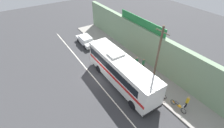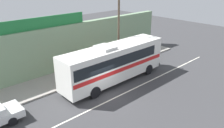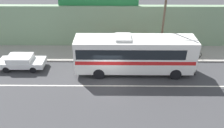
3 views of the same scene
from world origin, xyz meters
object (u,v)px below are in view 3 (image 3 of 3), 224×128
at_px(intercity_bus, 134,53).
at_px(pedestrian_far_left, 127,44).
at_px(utility_pole, 163,22).
at_px(motorcycle_green, 193,54).
at_px(motorcycle_red, 171,55).
at_px(parked_car, 22,62).
at_px(pedestrian_by_curb, 195,46).
at_px(pedestrian_far_right, 120,46).

distance_m(intercity_bus, pedestrian_far_left, 4.22).
bearing_deg(pedestrian_far_left, utility_pole, -26.58).
height_order(utility_pole, pedestrian_far_left, utility_pole).
bearing_deg(intercity_bus, utility_pole, 39.06).
bearing_deg(motorcycle_green, motorcycle_red, -176.01).
bearing_deg(pedestrian_far_left, motorcycle_red, -18.72).
bearing_deg(motorcycle_red, pedestrian_far_left, 161.28).
relative_size(parked_car, motorcycle_green, 2.32).
distance_m(motorcycle_red, pedestrian_by_curb, 2.88).
bearing_deg(pedestrian_by_curb, motorcycle_green, -114.69).
bearing_deg(motorcycle_green, intercity_bus, -157.67).
height_order(parked_car, pedestrian_by_curb, pedestrian_by_curb).
relative_size(intercity_bus, pedestrian_by_curb, 6.87).
distance_m(pedestrian_by_curb, pedestrian_far_left, 7.32).
relative_size(intercity_bus, motorcycle_red, 6.06).
height_order(motorcycle_red, pedestrian_far_right, pedestrian_far_right).
relative_size(intercity_bus, utility_pole, 1.40).
relative_size(pedestrian_by_curb, pedestrian_far_right, 0.99).
relative_size(intercity_bus, parked_car, 2.46).
distance_m(utility_pole, motorcycle_green, 5.11).
bearing_deg(pedestrian_by_curb, pedestrian_far_right, 179.16).
bearing_deg(motorcycle_red, utility_pole, -174.29).
relative_size(utility_pole, pedestrian_far_left, 4.90).
bearing_deg(parked_car, motorcycle_red, 6.99).
xyz_separation_m(motorcycle_green, pedestrian_by_curb, (0.36, 0.78, 0.50)).
height_order(intercity_bus, parked_car, intercity_bus).
xyz_separation_m(motorcycle_red, pedestrian_by_curb, (2.68, 0.94, 0.50)).
bearing_deg(utility_pole, pedestrian_far_left, 153.42).
bearing_deg(utility_pole, intercity_bus, -140.94).
distance_m(parked_car, pedestrian_by_curb, 18.04).
distance_m(intercity_bus, utility_pole, 4.36).
xyz_separation_m(utility_pole, pedestrian_far_left, (-3.38, 1.69, -3.15)).
bearing_deg(motorcycle_red, pedestrian_by_curb, 19.30).
bearing_deg(parked_car, utility_pole, 7.10).
relative_size(motorcycle_green, pedestrian_by_curb, 1.20).
bearing_deg(motorcycle_red, pedestrian_far_right, 168.92).
bearing_deg(motorcycle_green, pedestrian_far_right, 173.39).
relative_size(parked_car, utility_pole, 0.57).
height_order(parked_car, motorcycle_red, parked_car).
distance_m(motorcycle_red, pedestrian_far_right, 5.52).
xyz_separation_m(motorcycle_green, motorcycle_red, (-2.32, -0.16, 0.00)).
height_order(parked_car, motorcycle_green, parked_car).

